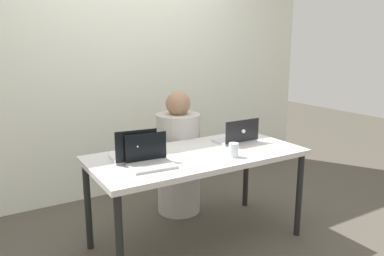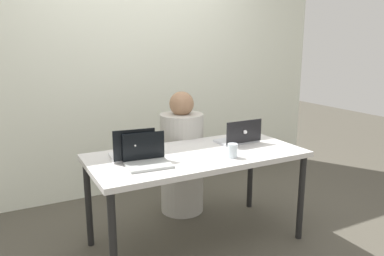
# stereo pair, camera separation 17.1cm
# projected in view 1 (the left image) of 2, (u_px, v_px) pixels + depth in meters

# --- Properties ---
(ground_plane) EXTENTS (12.00, 12.00, 0.00)m
(ground_plane) POSITION_uv_depth(u_px,v_px,m) (197.00, 241.00, 3.02)
(ground_plane) COLOR #4D483E
(back_wall) EXTENTS (4.50, 0.10, 2.68)m
(back_wall) POSITION_uv_depth(u_px,v_px,m) (128.00, 65.00, 3.85)
(back_wall) COLOR white
(back_wall) RESTS_ON ground
(desk) EXTENTS (1.63, 0.78, 0.74)m
(desk) POSITION_uv_depth(u_px,v_px,m) (197.00, 161.00, 2.87)
(desk) COLOR silver
(desk) RESTS_ON ground
(person_at_center) EXTENTS (0.40, 0.40, 1.14)m
(person_at_center) POSITION_uv_depth(u_px,v_px,m) (179.00, 160.00, 3.46)
(person_at_center) COLOR #B7B4AB
(person_at_center) RESTS_ON ground
(laptop_back_left) EXTENTS (0.32, 0.29, 0.24)m
(laptop_back_left) POSITION_uv_depth(u_px,v_px,m) (134.00, 153.00, 2.68)
(laptop_back_left) COLOR silver
(laptop_back_left) RESTS_ON desk
(laptop_back_right) EXTENTS (0.35, 0.24, 0.20)m
(laptop_back_right) POSITION_uv_depth(u_px,v_px,m) (237.00, 137.00, 3.16)
(laptop_back_right) COLOR silver
(laptop_back_right) RESTS_ON desk
(laptop_front_left) EXTENTS (0.32, 0.26, 0.21)m
(laptop_front_left) POSITION_uv_depth(u_px,v_px,m) (150.00, 159.00, 2.55)
(laptop_front_left) COLOR #B2B7B5
(laptop_front_left) RESTS_ON desk
(water_glass_right) EXTENTS (0.07, 0.07, 0.10)m
(water_glass_right) POSITION_uv_depth(u_px,v_px,m) (234.00, 151.00, 2.75)
(water_glass_right) COLOR silver
(water_glass_right) RESTS_ON desk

